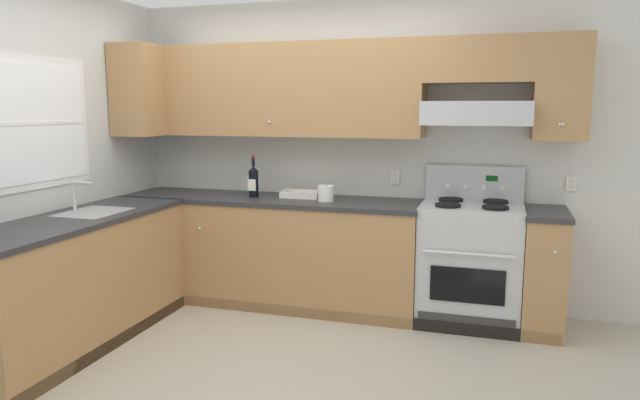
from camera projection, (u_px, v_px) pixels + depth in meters
name	position (u px, v px, depth m)	size (l,w,h in m)	color
ground_plane	(240.00, 366.00, 3.78)	(7.04, 7.04, 0.00)	#B2AA99
wall_back	(356.00, 129.00, 4.88)	(4.68, 0.57, 2.55)	silver
wall_left	(49.00, 151.00, 4.25)	(0.47, 4.00, 2.55)	silver
counter_back_run	(297.00, 253.00, 4.90)	(3.60, 0.65, 0.91)	#A87A4C
counter_left_run	(76.00, 281.00, 4.07)	(0.63, 1.91, 1.13)	#A87A4C
stove	(470.00, 262.00, 4.50)	(0.76, 0.62, 1.20)	#B7BABC
wine_bottle	(254.00, 181.00, 4.91)	(0.08, 0.08, 0.35)	black
bowl	(302.00, 195.00, 4.90)	(0.33, 0.20, 0.06)	white
paper_towel_roll	(326.00, 193.00, 4.70)	(0.13, 0.13, 0.13)	white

